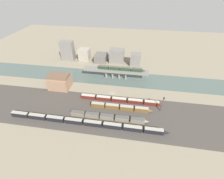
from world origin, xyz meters
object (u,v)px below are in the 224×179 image
Objects in this scene: train_on_bridge at (121,69)px; train_yard_mid at (108,117)px; train_yard_far at (121,107)px; warehouse_building at (60,81)px; signal_tower at (162,104)px; train_yard_near at (85,122)px; train_yard_outer at (121,100)px.

train_yard_mid is at bearing -93.46° from train_on_bridge.
train_yard_mid is at bearing -125.27° from train_yard_far.
warehouse_building is (-50.71, 31.76, 4.43)m from train_yard_mid.
signal_tower is at bearing -48.75° from train_on_bridge.
train_yard_near is at bearing -106.68° from train_on_bridge.
train_on_bridge is at bearing 96.18° from train_yard_outer.
train_yard_far is at bearing -83.90° from train_on_bridge.
train_yard_far is 2.59× the size of warehouse_building.
signal_tower is at bearing 19.86° from train_yard_mid.
train_yard_near reaches higher than train_yard_outer.
train_yard_mid is 20.94m from train_yard_outer.
warehouse_building is at bearing 147.94° from train_yard_mid.
signal_tower reaches higher than train_yard_outer.
train_yard_outer is (-0.87, 8.59, -0.06)m from train_yard_far.
train_yard_mid is 41.33m from signal_tower.
train_yard_outer is (7.01, 19.73, -0.04)m from train_yard_mid.
train_yard_near is 2.35× the size of train_yard_far.
train_yard_near is 8.38× the size of signal_tower.
train_yard_near is 29.78m from train_yard_far.
train_yard_outer is 3.68× the size of warehouse_building.
train_yard_mid is 4.24× the size of signal_tower.
signal_tower is (31.58, -5.79, 5.05)m from train_yard_outer.
train_on_bridge is 44.37m from train_yard_far.
warehouse_building reaches higher than train_yard_mid.
train_yard_outer is (22.26, 27.35, -0.13)m from train_yard_near.
train_on_bridge reaches higher than warehouse_building.
train_yard_far is (7.88, 11.14, 0.02)m from train_yard_mid.
warehouse_building is (-35.46, 39.38, 4.34)m from train_yard_near.
warehouse_building is 91.06m from signal_tower.
train_yard_outer is at bearing -11.77° from warehouse_building.
train_yard_far is 31.24m from signal_tower.
train_on_bridge is at bearing 86.54° from train_yard_mid.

